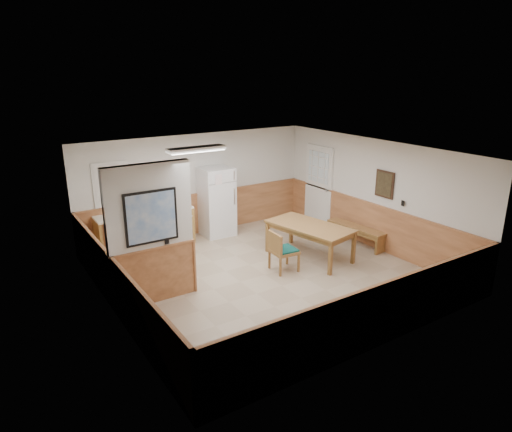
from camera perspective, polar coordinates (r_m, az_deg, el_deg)
ground at (r=9.31m, az=1.14°, el=-7.35°), size 6.00×6.00×0.00m
ceiling at (r=8.54m, az=1.25°, el=7.99°), size 6.00×6.00×0.02m
back_wall at (r=11.36m, az=-7.33°, el=3.90°), size 6.00×0.02×2.50m
right_wall at (r=10.75m, az=14.57°, el=2.66°), size 0.02×6.00×2.50m
left_wall at (r=7.67m, az=-17.75°, el=-3.76°), size 0.02×6.00×2.50m
wainscot_back at (r=11.54m, az=-7.14°, el=0.27°), size 6.00×0.04×1.00m
wainscot_right at (r=10.95m, az=14.20°, el=-1.14°), size 0.04×6.00×1.00m
wainscot_left at (r=7.97m, az=-17.10°, el=-8.76°), size 0.04×6.00×1.00m
partition_wall at (r=8.05m, az=-13.00°, el=-2.45°), size 1.50×0.20×2.50m
kitchen_counter at (r=10.85m, az=-12.17°, el=-1.38°), size 2.20×0.61×1.00m
exterior_door at (r=12.09m, az=7.81°, el=3.77°), size 0.07×1.02×2.15m
kitchen_window at (r=10.56m, az=-17.66°, el=3.81°), size 0.80×0.04×1.00m
wall_painting at (r=10.46m, az=15.77°, el=3.85°), size 0.04×0.50×0.60m
fluorescent_fixture at (r=9.27m, az=-7.48°, el=8.30°), size 1.20×0.30×0.09m
refrigerator at (r=11.28m, az=-4.94°, el=1.80°), size 0.77×0.73×1.71m
dining_table at (r=9.96m, az=6.72°, el=-1.63°), size 1.30×2.02×0.75m
dining_bench at (r=11.00m, az=12.37°, el=-1.79°), size 0.47×1.56×0.45m
dining_chair at (r=9.29m, az=3.04°, el=-4.11°), size 0.73×0.53×0.85m
fire_extinguisher at (r=10.91m, az=-9.45°, el=2.53°), size 0.16×0.16×0.50m
soap_bottle at (r=10.43m, az=-16.95°, el=0.60°), size 0.08×0.08×0.22m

